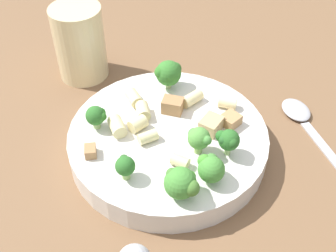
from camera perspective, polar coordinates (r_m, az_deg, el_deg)
name	(u,v)px	position (r m, az deg, el deg)	size (l,w,h in m)	color
ground_plane	(168,150)	(0.54, 0.00, -3.26)	(2.00, 2.00, 0.00)	brown
pasta_bowl	(168,139)	(0.53, 0.00, -1.84)	(0.25, 0.25, 0.03)	silver
broccoli_floret_0	(199,138)	(0.48, 4.25, -1.70)	(0.03, 0.03, 0.04)	#93B766
broccoli_floret_1	(228,140)	(0.48, 8.14, -1.91)	(0.03, 0.03, 0.04)	#9EC175
broccoli_floret_2	(210,168)	(0.46, 5.77, -5.63)	(0.03, 0.03, 0.03)	#84AD60
broccoli_floret_3	(168,73)	(0.57, 0.06, 7.23)	(0.03, 0.04, 0.04)	#9EC175
broccoli_floret_4	(125,166)	(0.46, -5.79, -5.41)	(0.02, 0.02, 0.03)	#93B766
broccoli_floret_5	(96,116)	(0.52, -9.69, 1.39)	(0.03, 0.03, 0.03)	#9EC175
broccoli_floret_6	(181,183)	(0.44, 1.83, -7.72)	(0.04, 0.04, 0.04)	#84AD60
rigatoni_0	(138,124)	(0.52, -4.10, 0.28)	(0.02, 0.02, 0.02)	beige
rigatoni_1	(227,103)	(0.55, 8.05, 3.10)	(0.01, 0.01, 0.02)	beige
rigatoni_2	(117,126)	(0.51, -6.89, -0.05)	(0.02, 0.02, 0.03)	beige
rigatoni_3	(148,137)	(0.50, -2.76, -1.50)	(0.01, 0.01, 0.02)	beige
rigatoni_4	(134,98)	(0.55, -4.63, 3.81)	(0.02, 0.02, 0.03)	beige
rigatoni_5	(145,110)	(0.53, -3.20, 2.22)	(0.02, 0.02, 0.02)	beige
rigatoni_6	(180,161)	(0.48, 1.64, -4.80)	(0.01, 0.01, 0.02)	beige
rigatoni_7	(192,99)	(0.55, 3.26, 3.72)	(0.02, 0.02, 0.03)	beige
chicken_chunk_0	(211,125)	(0.52, 5.86, 0.15)	(0.03, 0.02, 0.02)	tan
chicken_chunk_1	(230,120)	(0.53, 8.45, 0.81)	(0.02, 0.02, 0.01)	tan
chicken_chunk_2	(90,151)	(0.49, -10.46, -3.38)	(0.02, 0.01, 0.01)	#A87A4C
chicken_chunk_3	(173,105)	(0.54, 0.63, 2.80)	(0.03, 0.02, 0.02)	#A87A4C
drinking_glass	(81,47)	(0.65, -11.75, 10.40)	(0.07, 0.07, 0.11)	beige
spoon	(303,119)	(0.60, 17.86, 0.86)	(0.14, 0.10, 0.01)	#B2B2B7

